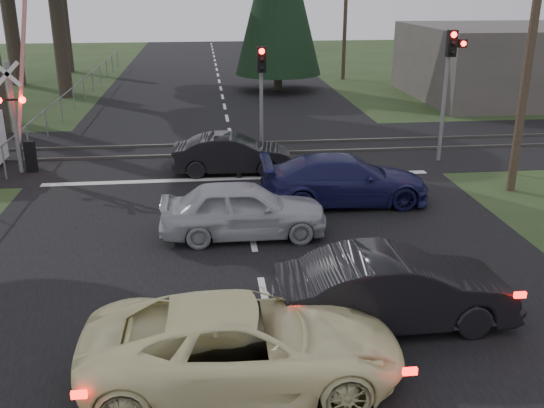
{
  "coord_description": "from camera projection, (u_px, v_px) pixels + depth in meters",
  "views": [
    {
      "loc": [
        -1.12,
        -11.3,
        6.2
      ],
      "look_at": [
        0.4,
        2.04,
        1.3
      ],
      "focal_mm": 40.0,
      "sensor_mm": 36.0,
      "label": 1
    }
  ],
  "objects": [
    {
      "name": "rail_corridor",
      "position": [
        234.0,
        150.0,
        23.99
      ],
      "size": [
        120.0,
        8.0,
        0.01
      ],
      "primitive_type": "cube",
      "color": "black",
      "rests_on": "ground"
    },
    {
      "name": "dark_hatchback",
      "position": [
        395.0,
        289.0,
        11.47
      ],
      "size": [
        4.55,
        1.68,
        1.49
      ],
      "primitive_type": "imported",
      "rotation": [
        0.0,
        0.0,
        1.59
      ],
      "color": "black",
      "rests_on": "ground"
    },
    {
      "name": "road",
      "position": [
        237.0,
        164.0,
        22.12
      ],
      "size": [
        14.0,
        100.0,
        0.01
      ],
      "primitive_type": "cube",
      "color": "black",
      "rests_on": "ground"
    },
    {
      "name": "traffic_signal_center",
      "position": [
        261.0,
        83.0,
        21.9
      ],
      "size": [
        0.32,
        0.48,
        4.1
      ],
      "color": "slate",
      "rests_on": "ground"
    },
    {
      "name": "ground",
      "position": [
        264.0,
        295.0,
        12.79
      ],
      "size": [
        120.0,
        120.0,
        0.0
      ],
      "primitive_type": "plane",
      "color": "#263719",
      "rests_on": "ground"
    },
    {
      "name": "building_right",
      "position": [
        538.0,
        62.0,
        34.56
      ],
      "size": [
        14.0,
        10.0,
        4.0
      ],
      "primitive_type": "cube",
      "color": "#59514C",
      "rests_on": "ground"
    },
    {
      "name": "utility_pole_near",
      "position": [
        532.0,
        37.0,
        17.68
      ],
      "size": [
        1.8,
        0.26,
        9.0
      ],
      "color": "#4C3D2D",
      "rests_on": "ground"
    },
    {
      "name": "cream_coupe",
      "position": [
        244.0,
        344.0,
        9.79
      ],
      "size": [
        5.21,
        2.46,
        1.44
      ],
      "primitive_type": "imported",
      "rotation": [
        0.0,
        0.0,
        1.56
      ],
      "color": "#FBF5B4",
      "rests_on": "ground"
    },
    {
      "name": "silver_car",
      "position": [
        243.0,
        209.0,
        15.57
      ],
      "size": [
        4.3,
        1.76,
        1.46
      ],
      "primitive_type": "imported",
      "rotation": [
        0.0,
        0.0,
        1.56
      ],
      "color": "#AAAEB2",
      "rests_on": "ground"
    },
    {
      "name": "blue_sedan",
      "position": [
        345.0,
        180.0,
        17.94
      ],
      "size": [
        5.03,
        2.11,
        1.45
      ],
      "primitive_type": "imported",
      "rotation": [
        0.0,
        0.0,
        1.55
      ],
      "color": "#171947",
      "rests_on": "ground"
    },
    {
      "name": "dark_car_far",
      "position": [
        232.0,
        154.0,
        20.83
      ],
      "size": [
        4.12,
        1.6,
        1.34
      ],
      "primitive_type": "imported",
      "rotation": [
        0.0,
        0.0,
        1.53
      ],
      "color": "black",
      "rests_on": "ground"
    },
    {
      "name": "fence_left",
      "position": [
        80.0,
        105.0,
        32.96
      ],
      "size": [
        0.1,
        36.0,
        1.2
      ],
      "primitive_type": null,
      "color": "slate",
      "rests_on": "ground"
    },
    {
      "name": "utility_pole_mid",
      "position": [
        346.0,
        7.0,
        40.08
      ],
      "size": [
        1.8,
        0.26,
        9.0
      ],
      "color": "#4C3D2D",
      "rests_on": "ground"
    },
    {
      "name": "rail_near",
      "position": [
        235.0,
        154.0,
        23.23
      ],
      "size": [
        120.0,
        0.12,
        0.1
      ],
      "primitive_type": "cube",
      "color": "#59544C",
      "rests_on": "ground"
    },
    {
      "name": "rail_far",
      "position": [
        233.0,
        144.0,
        24.72
      ],
      "size": [
        120.0,
        0.12,
        0.1
      ],
      "primitive_type": "cube",
      "color": "#59544C",
      "rests_on": "ground"
    },
    {
      "name": "crossing_signal",
      "position": [
        21.0,
        114.0,
        20.45
      ],
      "size": [
        1.62,
        0.38,
        6.96
      ],
      "color": "slate",
      "rests_on": "ground"
    },
    {
      "name": "traffic_signal_right",
      "position": [
        450.0,
        71.0,
        21.3
      ],
      "size": [
        0.68,
        0.48,
        4.7
      ],
      "color": "slate",
      "rests_on": "ground"
    },
    {
      "name": "stop_line",
      "position": [
        240.0,
        178.0,
        20.44
      ],
      "size": [
        13.0,
        0.35,
        0.0
      ],
      "primitive_type": "cube",
      "color": "silver",
      "rests_on": "ground"
    }
  ]
}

